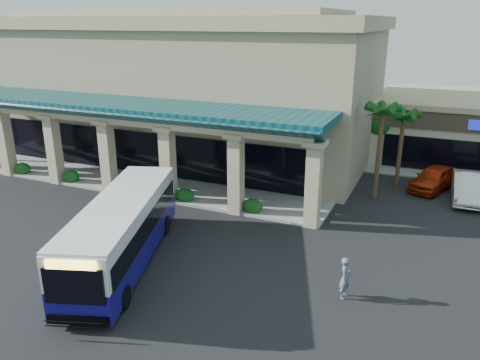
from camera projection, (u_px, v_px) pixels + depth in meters
The scene contains 10 objects.
ground at pixel (166, 245), 23.29m from camera, with size 110.00×110.00×0.00m, color black.
main_building at pixel (184, 84), 38.37m from camera, with size 30.80×14.80×11.35m, color tan, non-canonical shape.
arcade at pixel (117, 143), 31.31m from camera, with size 30.00×6.20×5.70m, color #0A363D, non-canonical shape.
palm_0 at pixel (379, 147), 28.53m from camera, with size 2.40×2.40×6.60m, color #114112, non-canonical shape.
palm_1 at pixel (401, 144), 30.88m from camera, with size 2.40×2.40×5.80m, color #114112, non-canonical shape.
broadleaf_tree at pixel (380, 133), 36.13m from camera, with size 2.60×2.60×4.81m, color #104714, non-canonical shape.
transit_bus at pixel (123, 232), 21.20m from camera, with size 2.54×10.93×3.05m, color navy, non-canonical shape.
pedestrian at pixel (346, 278), 18.65m from camera, with size 0.64×0.42×1.75m, color slate.
car_silver at pixel (434, 178), 30.81m from camera, with size 1.84×4.57×1.56m, color #A6280A.
car_white at pixel (468, 187), 28.97m from camera, with size 1.75×5.03×1.66m, color white.
Camera 1 is at (11.81, -17.75, 10.60)m, focal length 35.00 mm.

